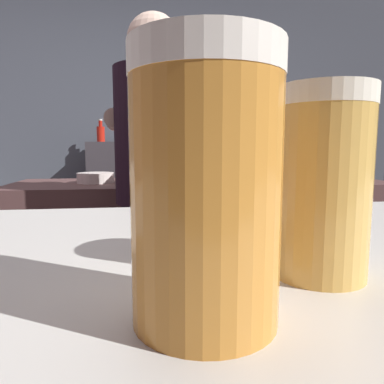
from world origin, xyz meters
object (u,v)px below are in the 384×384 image
object	(u,v)px
chefs_knife	(204,182)
pint_glass_far	(322,183)
knife_block	(298,163)
pint_glass_near	(205,188)
bottle_hot_sauce	(183,135)
mixing_bowl	(96,178)
bottle_soy	(101,133)
bartender	(156,184)

from	to	relation	value
chefs_knife	pint_glass_far	xyz separation A→B (m)	(-0.19, -1.68, 0.16)
knife_block	pint_glass_near	world-z (taller)	knife_block
pint_glass_far	chefs_knife	bearing A→B (deg)	83.44
pint_glass_far	bottle_hot_sauce	world-z (taller)	bottle_hot_sauce
pint_glass_near	pint_glass_far	bearing A→B (deg)	30.64
knife_block	mixing_bowl	distance (m)	1.12
bottle_soy	chefs_knife	bearing A→B (deg)	-63.28
bartender	bottle_soy	world-z (taller)	bartender
chefs_knife	bottle_hot_sauce	distance (m)	1.42
bartender	pint_glass_near	world-z (taller)	bartender
mixing_bowl	pint_glass_near	xyz separation A→B (m)	(0.30, -1.79, 0.14)
bartender	bottle_soy	distance (m)	1.90
bartender	knife_block	distance (m)	0.88
bottle_soy	bottle_hot_sauce	size ratio (longest dim) A/B	1.19
pint_glass_far	bottle_hot_sauce	bearing A→B (deg)	85.78
knife_block	bottle_soy	world-z (taller)	bottle_soy
chefs_knife	bartender	bearing A→B (deg)	-146.67
knife_block	bottle_soy	distance (m)	1.93
knife_block	bottle_hot_sauce	distance (m)	1.53
bartender	pint_glass_near	distance (m)	1.34
knife_block	bottle_soy	size ratio (longest dim) A/B	1.39
chefs_knife	pint_glass_far	bearing A→B (deg)	-118.61
pint_glass_far	knife_block	bearing A→B (deg)	66.29
mixing_bowl	knife_block	bearing A→B (deg)	-5.49
bartender	bottle_soy	bearing A→B (deg)	9.42
chefs_knife	pint_glass_near	bearing A→B (deg)	-121.64
bartender	knife_block	bearing A→B (deg)	-70.03
bottle_hot_sauce	pint_glass_far	bearing A→B (deg)	-94.22
pint_glass_far	pint_glass_near	bearing A→B (deg)	-149.36
pint_glass_far	bottle_soy	world-z (taller)	bottle_soy
chefs_knife	bottle_soy	bearing A→B (deg)	94.67
mixing_bowl	bottle_hot_sauce	bearing A→B (deg)	64.75
mixing_bowl	pint_glass_near	bearing A→B (deg)	-80.52
bartender	knife_block	size ratio (longest dim) A/B	5.85
knife_block	pint_glass_far	world-z (taller)	knife_block
chefs_knife	mixing_bowl	bearing A→B (deg)	152.32
chefs_knife	pint_glass_near	size ratio (longest dim) A/B	1.55
bartender	bottle_hot_sauce	size ratio (longest dim) A/B	9.68
pint_glass_far	bottle_soy	distance (m)	3.14
knife_block	pint_glass_near	bearing A→B (deg)	-115.79
mixing_bowl	bottle_hot_sauce	world-z (taller)	bottle_hot_sauce
knife_block	mixing_bowl	xyz separation A→B (m)	(-1.11, 0.11, -0.08)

